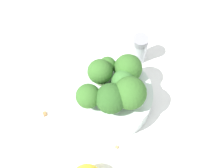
% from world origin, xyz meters
% --- Properties ---
extents(ground_plane, '(3.00, 3.00, 0.00)m').
position_xyz_m(ground_plane, '(0.00, 0.00, 0.00)').
color(ground_plane, white).
extents(bowl, '(0.16, 0.16, 0.04)m').
position_xyz_m(bowl, '(0.00, 0.00, 0.02)').
color(bowl, silver).
rests_on(bowl, ground_plane).
extents(broccoli_floret_0, '(0.05, 0.05, 0.05)m').
position_xyz_m(broccoli_floret_0, '(-0.05, 0.01, 0.07)').
color(broccoli_floret_0, '#7A9E5B').
rests_on(broccoli_floret_0, bowl).
extents(broccoli_floret_1, '(0.05, 0.05, 0.06)m').
position_xyz_m(broccoli_floret_1, '(0.03, 0.01, 0.08)').
color(broccoli_floret_1, '#84AD66').
rests_on(broccoli_floret_1, bowl).
extents(broccoli_floret_2, '(0.04, 0.04, 0.05)m').
position_xyz_m(broccoli_floret_2, '(-0.01, 0.02, 0.07)').
color(broccoli_floret_2, '#84AD66').
rests_on(broccoli_floret_2, bowl).
extents(broccoli_floret_3, '(0.03, 0.03, 0.04)m').
position_xyz_m(broccoli_floret_3, '(-0.04, -0.02, 0.07)').
color(broccoli_floret_3, '#7A9E5B').
rests_on(broccoli_floret_3, bowl).
extents(broccoli_floret_4, '(0.05, 0.05, 0.06)m').
position_xyz_m(broccoli_floret_4, '(-0.01, -0.03, 0.08)').
color(broccoli_floret_4, '#7A9E5B').
rests_on(broccoli_floret_4, bowl).
extents(broccoli_floret_5, '(0.06, 0.06, 0.07)m').
position_xyz_m(broccoli_floret_5, '(0.01, 0.04, 0.08)').
color(broccoli_floret_5, '#7A9E5B').
rests_on(broccoli_floret_5, bowl).
extents(broccoli_floret_6, '(0.04, 0.04, 0.06)m').
position_xyz_m(broccoli_floret_6, '(0.04, -0.03, 0.08)').
color(broccoli_floret_6, '#8EB770').
rests_on(broccoli_floret_6, bowl).
extents(pepper_shaker, '(0.03, 0.03, 0.07)m').
position_xyz_m(pepper_shaker, '(-0.12, 0.01, 0.04)').
color(pepper_shaker, silver).
rests_on(pepper_shaker, ground_plane).
extents(almond_crumb_0, '(0.01, 0.01, 0.01)m').
position_xyz_m(almond_crumb_0, '(0.08, 0.04, 0.00)').
color(almond_crumb_0, '#AD7F4C').
rests_on(almond_crumb_0, ground_plane).
extents(almond_crumb_1, '(0.01, 0.01, 0.01)m').
position_xyz_m(almond_crumb_1, '(-0.09, -0.05, 0.00)').
color(almond_crumb_1, '#AD7F4C').
rests_on(almond_crumb_1, ground_plane).
extents(almond_crumb_2, '(0.01, 0.01, 0.01)m').
position_xyz_m(almond_crumb_2, '(0.07, -0.11, 0.00)').
color(almond_crumb_2, olive).
rests_on(almond_crumb_2, ground_plane).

